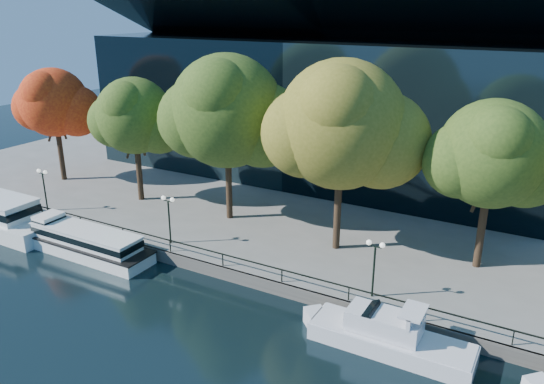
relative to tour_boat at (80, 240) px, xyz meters
The scene contains 14 objects.
ground 12.82m from the tour_boat, ahead, with size 160.00×160.00×0.00m, color black.
promenade 37.55m from the tour_boat, 70.19° to the left, with size 90.00×67.08×1.00m.
railing 12.94m from the tour_boat, ahead, with size 88.20×0.08×0.99m.
convention_building 32.78m from the tour_boat, 74.15° to the left, with size 50.00×24.57×21.43m.
tour_boat is the anchor object (origin of this frame).
cruiser_near 25.98m from the tour_boat, ahead, with size 10.68×2.75×3.10m.
tree_0 19.73m from the tour_boat, 143.23° to the left, with size 9.12×7.48×12.24m.
tree_1 13.15m from the tour_boat, 103.24° to the left, with size 9.13×7.49×12.10m.
tree_2 16.18m from the tour_boat, 52.01° to the left, with size 12.25×10.05×14.72m.
tree_3 23.27m from the tour_boat, 25.69° to the left, with size 12.16×9.97×14.90m.
tree_4 32.63m from the tour_boat, 21.14° to the left, with size 9.55×7.83×12.49m.
lamp_0 9.32m from the tour_boat, 157.16° to the left, with size 1.26×0.36×4.03m.
lamp_1 8.07m from the tour_boat, 27.13° to the left, with size 1.26×0.36×4.03m.
lamp_2 24.32m from the tour_boat, ahead, with size 1.26×0.36×4.03m.
Camera 1 is at (20.54, -25.89, 19.44)m, focal length 35.00 mm.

